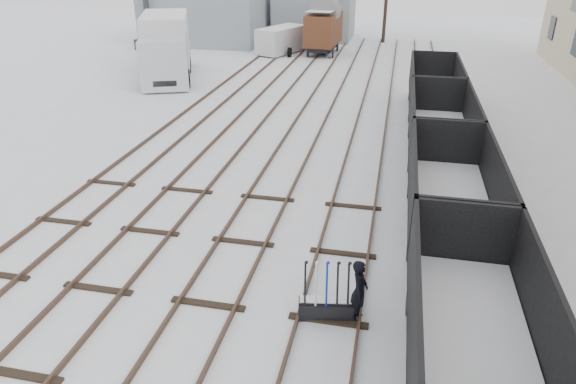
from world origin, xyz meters
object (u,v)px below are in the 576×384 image
Objects in this scene: ground_frame at (326,307)px; lorry at (166,46)px; box_van_wagon at (324,28)px; worker at (359,291)px; freight_wagon_a at (473,346)px; crane at (149,17)px; panel_van at (282,40)px.

lorry reaches higher than ground_frame.
lorry reaches higher than box_van_wagon.
freight_wagon_a is at bearing -122.34° from worker.
lorry is (-16.86, 23.38, 1.05)m from freight_wagon_a.
freight_wagon_a is 40.02m from crane.
freight_wagon_a is 34.56m from box_van_wagon.
ground_frame is 0.93× the size of worker.
crane is (-22.63, 32.98, 1.53)m from freight_wagon_a.
panel_van is at bearing 39.33° from lorry.
box_van_wagon is 0.51× the size of lorry.
freight_wagon_a is (2.34, -1.57, 0.18)m from worker.
ground_frame is at bearing -50.92° from crane.
ground_frame is at bearing -76.79° from box_van_wagon.
box_van_wagon is (-8.02, 33.60, 1.02)m from freight_wagon_a.
ground_frame is 3.49m from freight_wagon_a.
crane is at bearing 124.45° from freight_wagon_a.
worker is at bearing -75.46° from box_van_wagon.
crane reaches higher than ground_frame.
lorry is (-14.51, 21.82, 1.23)m from worker.
lorry is at bearing 35.06° from worker.
box_van_wagon is 3.47m from panel_van.
lorry is (-8.84, -10.22, 0.03)m from box_van_wagon.
lorry is 0.95× the size of crane.
ground_frame is 0.16× the size of crane.
box_van_wagon is 0.49× the size of crane.
box_van_wagon is at bearing 88.97° from ground_frame.
worker is at bearing -2.15° from ground_frame.
box_van_wagon reaches higher than worker.
freight_wagon_a is 0.70× the size of lorry.
ground_frame is at bearing 154.63° from freight_wagon_a.
panel_van is 11.39m from crane.
panel_van is (-8.99, 31.66, 0.26)m from worker.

